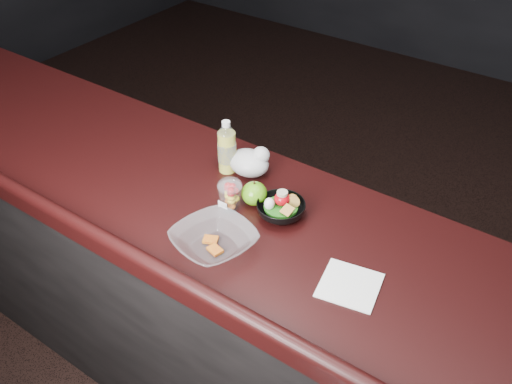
% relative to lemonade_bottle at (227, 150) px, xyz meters
% --- Properties ---
extents(counter, '(4.06, 0.71, 1.02)m').
position_rel_lemonade_bottle_xyz_m(counter, '(0.19, -0.17, -0.59)').
color(counter, black).
rests_on(counter, ground).
extents(lemonade_bottle, '(0.07, 0.07, 0.20)m').
position_rel_lemonade_bottle_xyz_m(lemonade_bottle, '(0.00, 0.00, 0.00)').
color(lemonade_bottle, gold).
rests_on(lemonade_bottle, counter).
extents(fruit_cup, '(0.08, 0.08, 0.11)m').
position_rel_lemonade_bottle_xyz_m(fruit_cup, '(0.14, -0.17, -0.02)').
color(fruit_cup, white).
rests_on(fruit_cup, counter).
extents(green_apple, '(0.08, 0.08, 0.09)m').
position_rel_lemonade_bottle_xyz_m(green_apple, '(0.19, -0.10, -0.04)').
color(green_apple, '#4C850F').
rests_on(green_apple, counter).
extents(plastic_bag, '(0.15, 0.12, 0.11)m').
position_rel_lemonade_bottle_xyz_m(plastic_bag, '(0.08, 0.03, -0.03)').
color(plastic_bag, silver).
rests_on(plastic_bag, counter).
extents(snack_bowl, '(0.18, 0.18, 0.09)m').
position_rel_lemonade_bottle_xyz_m(snack_bowl, '(0.29, -0.10, -0.05)').
color(snack_bowl, black).
rests_on(snack_bowl, counter).
extents(takeout_bowl, '(0.29, 0.29, 0.06)m').
position_rel_lemonade_bottle_xyz_m(takeout_bowl, '(0.21, -0.35, -0.05)').
color(takeout_bowl, silver).
rests_on(takeout_bowl, counter).
extents(paper_napkin, '(0.19, 0.19, 0.00)m').
position_rel_lemonade_bottle_xyz_m(paper_napkin, '(0.62, -0.25, -0.08)').
color(paper_napkin, white).
rests_on(paper_napkin, counter).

